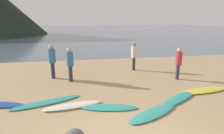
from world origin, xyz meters
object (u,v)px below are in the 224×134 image
surfboard_4 (109,107)px  person_0 (179,61)px  surfboard_6 (180,97)px  person_1 (70,62)px  surfboard_2 (47,102)px  surfboard_7 (204,91)px  person_2 (52,58)px  person_3 (134,54)px  surfboard_3 (73,106)px  surfboard_5 (153,113)px

surfboard_4 → person_0: 4.71m
surfboard_4 → surfboard_6: size_ratio=0.75×
person_0 → person_1: 5.24m
surfboard_4 → surfboard_2: bearing=171.5°
surfboard_7 → person_2: size_ratio=1.40×
person_2 → person_3: bearing=160.6°
surfboard_4 → surfboard_7: bearing=22.7°
person_0 → person_2: 6.23m
surfboard_2 → surfboard_3: bearing=-47.6°
person_3 → surfboard_2: bearing=103.2°
surfboard_2 → person_2: 3.17m
surfboard_7 → person_2: 7.07m
surfboard_3 → surfboard_6: surfboard_3 is taller
surfboard_5 → person_2: bearing=100.5°
surfboard_3 → person_3: 5.56m
surfboard_2 → surfboard_3: surfboard_3 is taller
surfboard_6 → surfboard_7: surfboard_7 is taller
surfboard_3 → surfboard_7: size_ratio=0.83×
surfboard_3 → person_2: (-1.03, 3.49, 0.97)m
surfboard_5 → person_2: (-3.53, 4.45, 0.98)m
surfboard_2 → person_2: size_ratio=1.41×
surfboard_7 → person_1: 5.98m
person_1 → surfboard_2: bearing=26.9°
person_2 → person_3: (4.47, 0.79, -0.06)m
surfboard_6 → person_2: size_ratio=1.49×
surfboard_6 → person_0: (1.10, 2.19, 0.88)m
surfboard_2 → surfboard_6: bearing=-25.9°
person_3 → person_1: bearing=84.6°
surfboard_2 → surfboard_3: size_ratio=1.21×
surfboard_3 → person_2: bearing=96.3°
person_0 → person_1: bearing=92.2°
surfboard_2 → person_3: 5.86m
surfboard_2 → person_1: person_1 is taller
surfboard_2 → surfboard_3: 1.04m
surfboard_5 → surfboard_6: 1.75m
person_3 → surfboard_6: bearing=159.2°
surfboard_7 → person_1: size_ratio=1.47×
surfboard_3 → surfboard_5: surfboard_3 is taller
surfboard_3 → person_0: person_0 is taller
surfboard_4 → person_1: (-1.31, 3.12, 0.93)m
surfboard_6 → person_0: person_0 is taller
surfboard_4 → surfboard_6: 2.81m
person_0 → person_3: person_3 is taller
surfboard_5 → person_0: person_0 is taller
surfboard_3 → person_0: bearing=13.3°
surfboard_3 → surfboard_5: size_ratio=0.97×
surfboard_6 → surfboard_5: bearing=-179.8°
surfboard_5 → person_1: person_1 is taller
person_0 → person_2: person_2 is taller
surfboard_5 → surfboard_6: size_ratio=0.80×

